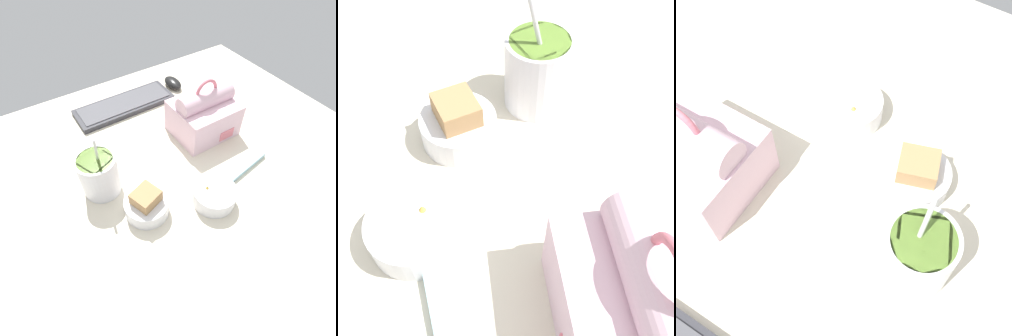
% 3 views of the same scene
% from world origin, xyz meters
% --- Properties ---
extents(desk_surface, '(1.40, 1.10, 0.02)m').
position_xyz_m(desk_surface, '(0.00, 0.00, 0.01)').
color(desk_surface, beige).
rests_on(desk_surface, ground).
extents(lunch_bag, '(0.19, 0.17, 0.19)m').
position_xyz_m(lunch_bag, '(0.23, 0.10, 0.09)').
color(lunch_bag, beige).
rests_on(lunch_bag, desk_surface).
extents(soup_cup, '(0.10, 0.10, 0.20)m').
position_xyz_m(soup_cup, '(-0.15, 0.06, 0.08)').
color(soup_cup, silver).
rests_on(soup_cup, desk_surface).
extents(bento_bowl_sandwich, '(0.11, 0.11, 0.08)m').
position_xyz_m(bento_bowl_sandwich, '(-0.08, -0.07, 0.05)').
color(bento_bowl_sandwich, silver).
rests_on(bento_bowl_sandwich, desk_surface).
extents(bento_bowl_snacks, '(0.11, 0.11, 0.06)m').
position_xyz_m(bento_bowl_snacks, '(0.09, -0.14, 0.05)').
color(bento_bowl_snacks, silver).
rests_on(bento_bowl_snacks, desk_surface).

